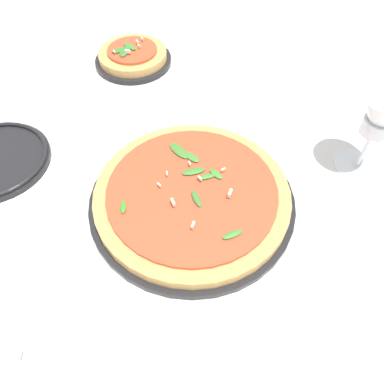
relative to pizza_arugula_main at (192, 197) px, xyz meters
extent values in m
plane|color=silver|center=(0.01, -0.02, -0.02)|extent=(6.00, 6.00, 0.00)
cylinder|color=black|center=(0.00, 0.00, -0.01)|extent=(0.34, 0.34, 0.01)
cylinder|color=tan|center=(0.00, 0.00, 0.00)|extent=(0.32, 0.32, 0.02)
cylinder|color=#C64728|center=(0.00, 0.00, 0.02)|extent=(0.28, 0.28, 0.01)
ellipsoid|color=#3B822A|center=(0.10, 0.06, 0.02)|extent=(0.02, 0.03, 0.01)
ellipsoid|color=#3A8030|center=(-0.02, -0.03, 0.02)|extent=(0.03, 0.02, 0.01)
ellipsoid|color=#3D7F31|center=(0.01, -0.07, 0.02)|extent=(0.03, 0.03, 0.01)
ellipsoid|color=#3D772D|center=(0.04, -0.08, 0.02)|extent=(0.05, 0.04, 0.01)
ellipsoid|color=#3C7230|center=(-0.01, 0.02, 0.02)|extent=(0.03, 0.03, 0.01)
ellipsoid|color=#3A7B2E|center=(0.00, -0.04, 0.02)|extent=(0.04, 0.03, 0.01)
ellipsoid|color=#3E8332|center=(-0.03, -0.04, 0.02)|extent=(0.03, 0.03, 0.01)
ellipsoid|color=#3F7C32|center=(-0.08, 0.07, 0.02)|extent=(0.03, 0.03, 0.01)
cube|color=beige|center=(0.01, -0.05, 0.03)|extent=(0.01, 0.01, 0.00)
cube|color=beige|center=(-0.04, -0.05, 0.03)|extent=(0.01, 0.01, 0.00)
cube|color=beige|center=(0.05, -0.02, 0.03)|extent=(0.00, 0.01, 0.00)
cube|color=beige|center=(0.05, 0.01, 0.03)|extent=(0.01, 0.01, 0.00)
cube|color=beige|center=(-0.02, 0.07, 0.03)|extent=(0.01, 0.01, 0.01)
cube|color=beige|center=(0.02, 0.04, 0.03)|extent=(0.01, 0.01, 0.01)
cube|color=beige|center=(-0.01, -0.02, 0.03)|extent=(0.01, 0.01, 0.00)
cube|color=beige|center=(-0.06, 0.00, 0.03)|extent=(0.01, 0.01, 0.01)
cylinder|color=black|center=(0.22, -0.38, -0.01)|extent=(0.18, 0.18, 0.01)
cylinder|color=tan|center=(0.22, -0.38, 0.00)|extent=(0.16, 0.16, 0.02)
cylinder|color=#C64728|center=(0.22, -0.38, 0.02)|extent=(0.11, 0.11, 0.01)
ellipsoid|color=#36712F|center=(0.23, -0.36, 0.02)|extent=(0.02, 0.05, 0.01)
ellipsoid|color=#32812E|center=(0.22, -0.39, 0.02)|extent=(0.04, 0.03, 0.01)
ellipsoid|color=#32752B|center=(0.24, -0.36, 0.02)|extent=(0.04, 0.03, 0.01)
cube|color=beige|center=(0.22, -0.36, 0.03)|extent=(0.01, 0.01, 0.01)
cube|color=beige|center=(0.20, -0.42, 0.03)|extent=(0.01, 0.01, 0.00)
cube|color=beige|center=(0.21, -0.40, 0.03)|extent=(0.01, 0.01, 0.01)
cube|color=beige|center=(0.25, -0.35, 0.03)|extent=(0.01, 0.01, 0.00)
cube|color=beige|center=(0.20, -0.39, 0.03)|extent=(0.01, 0.01, 0.00)
cylinder|color=white|center=(-0.28, -0.14, -0.01)|extent=(0.08, 0.08, 0.00)
cylinder|color=white|center=(-0.28, -0.14, 0.02)|extent=(0.01, 0.01, 0.07)
cone|color=white|center=(-0.28, -0.14, 0.10)|extent=(0.09, 0.09, 0.08)
cylinder|color=white|center=(-0.28, -0.14, 0.08)|extent=(0.05, 0.05, 0.03)
camera|label=1|loc=(-0.07, 0.37, 0.49)|focal=35.00mm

